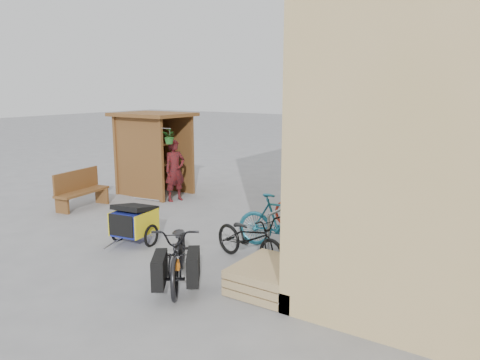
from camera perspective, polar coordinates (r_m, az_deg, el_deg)
The scene contains 17 objects.
ground at distance 10.29m, azimuth -7.02°, elevation -6.54°, with size 80.00×80.00×0.00m, color gray.
kiosk at distance 13.93m, azimuth -10.79°, elevation 4.59°, with size 2.49×1.65×2.40m.
bike_rack at distance 10.94m, azimuth 10.52°, elevation -2.74°, with size 0.05×5.35×0.86m.
pallet_stack at distance 7.50m, azimuth 3.64°, elevation -11.72°, with size 1.00×1.20×0.40m.
bench at distance 12.93m, azimuth -18.91°, elevation -1.05°, with size 0.72×1.62×0.99m.
shopping_carts at distance 14.57m, azimuth 19.59°, elevation 0.80°, with size 0.62×1.70×1.11m.
child_trailer at distance 9.73m, azimuth -12.79°, elevation -4.83°, with size 0.93×1.51×0.87m.
cargo_bike at distance 7.66m, azimuth -7.45°, elevation -8.77°, with size 1.76×2.03×1.06m.
person_kiosk at distance 13.08m, azimuth -7.94°, elevation 1.18°, with size 0.63×0.41×1.72m, color maroon.
bike_0 at distance 8.51m, azimuth 1.21°, elevation -7.08°, with size 0.61×1.74×0.92m, color black.
bike_1 at distance 9.21m, azimuth 5.10°, elevation -5.12°, with size 0.51×1.81×1.09m, color #206A83.
bike_2 at distance 10.36m, azimuth 7.99°, elevation -3.81°, with size 0.60×1.73×0.91m, color maroon.
bike_3 at distance 10.57m, azimuth 10.40°, elevation -3.42°, with size 0.45×1.61×0.97m, color silver.
bike_4 at distance 11.30m, azimuth 11.41°, elevation -2.82°, with size 0.56×1.61×0.84m, color silver.
bike_5 at distance 11.60m, azimuth 11.80°, elevation -2.02°, with size 0.48×1.70×1.02m, color maroon.
bike_6 at distance 12.49m, azimuth 13.29°, elevation -1.65°, with size 0.53×1.52×0.80m, color black.
bike_7 at distance 12.90m, azimuth 13.93°, elevation -0.65°, with size 0.50×1.78×1.07m, color silver.
Camera 1 is at (6.44, -7.38, 3.15)m, focal length 35.00 mm.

